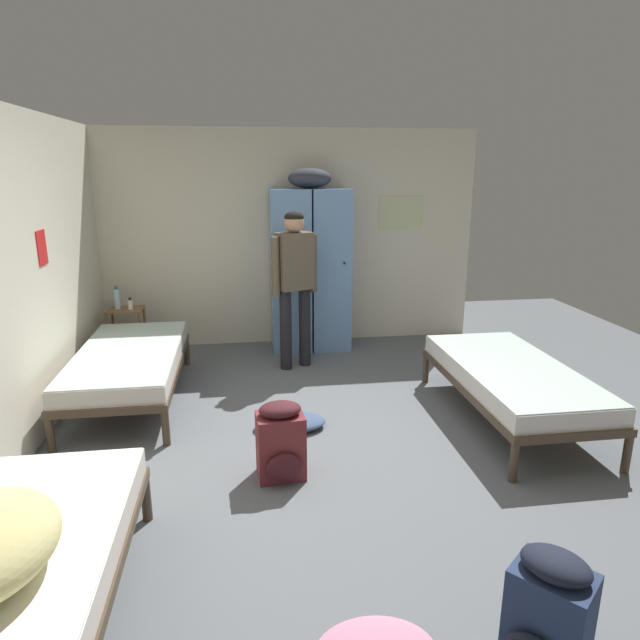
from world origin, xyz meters
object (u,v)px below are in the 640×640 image
locker_bank (310,267)px  bed_left_front (4,582)px  shelf_unit (127,328)px  backpack_maroon (281,442)px  bed_right (511,377)px  lotion_bottle (130,304)px  backpack_navy (549,614)px  bed_left_rear (129,361)px  water_bottle (117,298)px  person_traveler (295,276)px  clothes_pile_denim (290,422)px

locker_bank → bed_left_front: size_ratio=1.09×
shelf_unit → backpack_maroon: shelf_unit is taller
bed_right → lotion_bottle: lotion_bottle is taller
locker_bank → backpack_navy: bearing=-84.4°
bed_left_rear → water_bottle: 1.34m
person_traveler → clothes_pile_denim: (-0.19, -1.46, -0.94)m
bed_left_front → water_bottle: size_ratio=7.57×
person_traveler → lotion_bottle: (-1.76, 0.52, -0.37)m
bed_left_front → backpack_navy: 2.30m
clothes_pile_denim → backpack_navy: bearing=-69.9°
shelf_unit → person_traveler: (1.83, -0.56, 0.65)m
locker_bank → bed_left_front: bearing=-113.9°
bed_left_rear → lotion_bottle: bearing=98.5°
person_traveler → lotion_bottle: 1.88m
bed_right → backpack_maroon: (-1.98, -0.63, -0.12)m
water_bottle → backpack_maroon: 3.22m
shelf_unit → backpack_maroon: size_ratio=1.04×
bed_right → lotion_bottle: bearing=148.9°
person_traveler → backpack_navy: bearing=-79.9°
backpack_navy → backpack_maroon: (-1.00, 1.67, 0.00)m
person_traveler → clothes_pile_denim: bearing=-97.5°
backpack_maroon → lotion_bottle: bearing=118.2°
bed_left_rear → lotion_bottle: 1.24m
shelf_unit → clothes_pile_denim: bearing=-50.8°
bed_left_rear → lotion_bottle: (-0.18, 1.20, 0.25)m
backpack_navy → bed_left_rear: bearing=125.6°
shelf_unit → backpack_navy: 5.08m
person_traveler → bed_left_front: bearing=-114.5°
person_traveler → locker_bank: bearing=69.7°
shelf_unit → backpack_navy: shelf_unit is taller
locker_bank → water_bottle: (-2.16, -0.08, -0.28)m
bed_left_rear → water_bottle: bearing=104.6°
backpack_navy → locker_bank: bearing=95.6°
locker_bank → bed_left_rear: locker_bank is taller
backpack_navy → bed_right: bearing=67.0°
backpack_maroon → backpack_navy: bearing=-59.0°
shelf_unit → bed_right: shelf_unit is taller
bed_right → bed_left_front: bearing=-149.3°
bed_left_front → water_bottle: 4.08m
lotion_bottle → backpack_maroon: bearing=-61.8°
bed_left_front → lotion_bottle: size_ratio=14.40×
locker_bank → backpack_navy: size_ratio=3.76×
clothes_pile_denim → bed_left_front: bearing=-124.6°
bed_left_rear → person_traveler: 1.83m
locker_bank → clothes_pile_denim: bearing=-101.6°
bed_right → bed_left_rear: bearing=165.1°
shelf_unit → lotion_bottle: 0.29m
person_traveler → water_bottle: bearing=163.2°
bed_left_front → clothes_pile_denim: bed_left_front is taller
locker_bank → bed_right: (1.42, -2.20, -0.59)m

